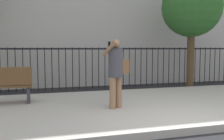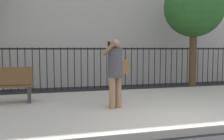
{
  "view_description": "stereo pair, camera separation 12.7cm",
  "coord_description": "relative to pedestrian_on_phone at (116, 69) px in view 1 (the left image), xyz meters",
  "views": [
    {
      "loc": [
        -2.74,
        -3.98,
        1.58
      ],
      "look_at": [
        -0.94,
        2.14,
        1.04
      ],
      "focal_mm": 41.71,
      "sensor_mm": 36.0,
      "label": 1
    },
    {
      "loc": [
        -2.62,
        -4.02,
        1.58
      ],
      "look_at": [
        -0.94,
        2.14,
        1.04
      ],
      "focal_mm": 41.71,
      "sensor_mm": 36.0,
      "label": 2
    }
  ],
  "objects": [
    {
      "name": "street_tree_near",
      "position": [
        3.83,
        2.81,
        1.99
      ],
      "size": [
        2.24,
        2.24,
        4.23
      ],
      "color": "#4C3823",
      "rests_on": "ground"
    },
    {
      "name": "ground_plane",
      "position": [
        0.92,
        -1.86,
        -1.09
      ],
      "size": [
        60.0,
        60.0,
        0.0
      ],
      "primitive_type": "plane",
      "color": "black"
    },
    {
      "name": "sidewalk",
      "position": [
        0.92,
        0.34,
        -1.02
      ],
      "size": [
        28.0,
        4.4,
        0.15
      ],
      "primitive_type": "cube",
      "color": "#B2ADA3",
      "rests_on": "ground"
    },
    {
      "name": "iron_fence",
      "position": [
        0.92,
        4.04,
        -0.07
      ],
      "size": [
        12.03,
        0.04,
        1.6
      ],
      "color": "black",
      "rests_on": "ground"
    },
    {
      "name": "pedestrian_on_phone",
      "position": [
        0.0,
        0.0,
        0.0
      ],
      "size": [
        0.72,
        0.59,
        1.63
      ],
      "color": "#936B4C",
      "rests_on": "sidewalk"
    }
  ]
}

